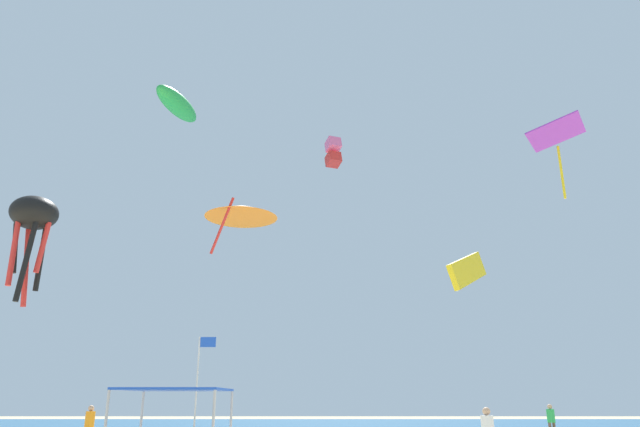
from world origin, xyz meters
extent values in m
cube|color=#28608C|center=(0.00, 32.26, 0.01)|extent=(110.00, 25.30, 0.03)
cube|color=blue|center=(-4.78, 1.40, 2.13)|extent=(2.67, 2.96, 0.06)
cylinder|color=orange|center=(-10.65, 10.93, 1.07)|extent=(0.39, 0.39, 0.65)
sphere|color=tan|center=(-10.65, 10.93, 1.52)|extent=(0.24, 0.24, 0.24)
cylinder|color=white|center=(4.29, 4.13, 1.07)|extent=(0.39, 0.39, 0.65)
sphere|color=tan|center=(4.29, 4.13, 1.52)|extent=(0.24, 0.24, 0.24)
cylinder|color=green|center=(10.91, 16.23, 1.07)|extent=(0.39, 0.39, 0.65)
sphere|color=tan|center=(10.91, 16.23, 1.52)|extent=(0.24, 0.24, 0.24)
cylinder|color=silver|center=(-5.19, 5.97, 1.99)|extent=(0.06, 0.06, 3.99)
cube|color=blue|center=(-4.88, 5.97, 3.81)|extent=(0.55, 0.02, 0.35)
cone|color=orange|center=(-5.12, 14.26, 11.45)|extent=(5.18, 5.18, 0.70)
cylinder|color=red|center=(-5.84, 12.77, 10.20)|extent=(1.25, 0.70, 2.85)
cube|color=purple|center=(7.06, 2.73, 10.44)|extent=(2.37, 2.38, 0.43)
cylinder|color=yellow|center=(7.06, 2.73, 9.00)|extent=(0.11, 0.11, 1.85)
cube|color=pink|center=(0.08, 24.01, 19.88)|extent=(1.31, 1.42, 1.08)
cube|color=red|center=(0.08, 24.01, 18.71)|extent=(1.31, 1.42, 1.08)
cube|color=yellow|center=(6.56, 13.64, 8.10)|extent=(2.90, 3.62, 2.66)
cube|color=white|center=(6.56, 13.64, 7.52)|extent=(2.06, 2.78, 1.47)
ellipsoid|color=green|center=(-10.44, 19.17, 20.60)|extent=(2.92, 4.95, 1.68)
cone|color=black|center=(-10.44, 19.17, 21.33)|extent=(0.95, 0.87, 0.65)
ellipsoid|color=black|center=(-12.71, 7.65, 9.20)|extent=(2.00, 2.00, 1.37)
cylinder|color=black|center=(-13.29, 7.69, 7.73)|extent=(0.42, 0.22, 2.11)
cylinder|color=red|center=(-13.03, 7.17, 7.41)|extent=(0.36, 0.44, 2.75)
cylinder|color=black|center=(-12.45, 7.14, 7.10)|extent=(0.36, 0.51, 3.37)
cylinder|color=red|center=(-12.13, 7.62, 7.73)|extent=(0.42, 0.22, 2.11)
cylinder|color=black|center=(-12.39, 8.14, 7.41)|extent=(0.36, 0.44, 2.75)
cylinder|color=red|center=(-12.97, 8.17, 7.10)|extent=(0.36, 0.51, 3.37)
camera|label=1|loc=(-0.91, -14.67, 1.88)|focal=31.99mm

